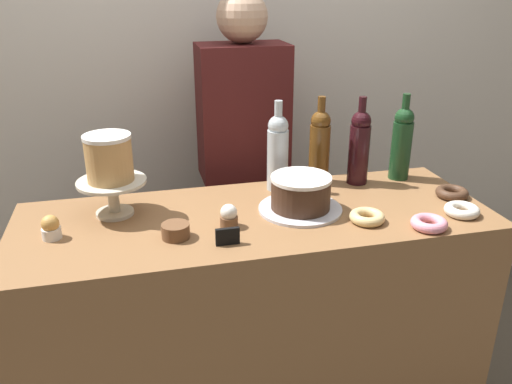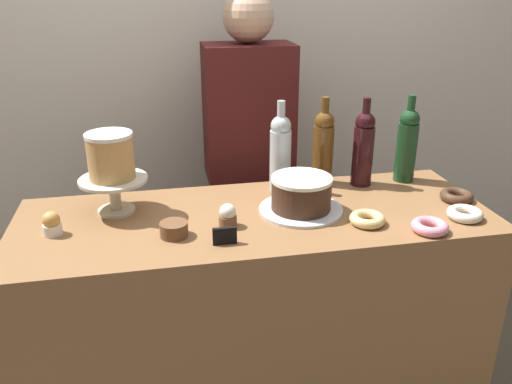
% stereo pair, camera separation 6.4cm
% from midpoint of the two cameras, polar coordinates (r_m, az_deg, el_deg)
% --- Properties ---
extents(back_wall, '(6.00, 0.05, 2.60)m').
position_cam_midpoint_polar(back_wall, '(2.41, -5.79, 14.20)').
color(back_wall, silver).
rests_on(back_wall, ground_plane).
extents(display_counter, '(1.55, 0.56, 0.92)m').
position_cam_midpoint_polar(display_counter, '(1.94, -0.98, -14.97)').
color(display_counter, brown).
rests_on(display_counter, ground_plane).
extents(cake_stand_pedestal, '(0.22, 0.22, 0.12)m').
position_cam_midpoint_polar(cake_stand_pedestal, '(1.74, -16.41, 0.07)').
color(cake_stand_pedestal, beige).
rests_on(cake_stand_pedestal, display_counter).
extents(white_layer_cake, '(0.15, 0.15, 0.15)m').
position_cam_midpoint_polar(white_layer_cake, '(1.70, -16.83, 3.58)').
color(white_layer_cake, tan).
rests_on(white_layer_cake, cake_stand_pedestal).
extents(silver_serving_platter, '(0.28, 0.28, 0.01)m').
position_cam_midpoint_polar(silver_serving_platter, '(1.74, 3.74, -1.78)').
color(silver_serving_platter, silver).
rests_on(silver_serving_platter, display_counter).
extents(chocolate_round_cake, '(0.20, 0.20, 0.11)m').
position_cam_midpoint_polar(chocolate_round_cake, '(1.71, 3.79, 0.04)').
color(chocolate_round_cake, '#3D2619').
rests_on(chocolate_round_cake, silver_serving_platter).
extents(wine_bottle_dark_red, '(0.08, 0.08, 0.33)m').
position_cam_midpoint_polar(wine_bottle_dark_red, '(1.95, 10.29, 4.99)').
color(wine_bottle_dark_red, black).
rests_on(wine_bottle_dark_red, display_counter).
extents(wine_bottle_amber, '(0.08, 0.08, 0.33)m').
position_cam_midpoint_polar(wine_bottle_amber, '(1.93, 6.01, 5.07)').
color(wine_bottle_amber, '#5B3814').
rests_on(wine_bottle_amber, display_counter).
extents(wine_bottle_clear, '(0.08, 0.08, 0.33)m').
position_cam_midpoint_polar(wine_bottle_clear, '(1.86, 1.39, 4.48)').
color(wine_bottle_clear, '#B2BCC1').
rests_on(wine_bottle_clear, display_counter).
extents(wine_bottle_green, '(0.08, 0.08, 0.33)m').
position_cam_midpoint_polar(wine_bottle_green, '(2.03, 14.75, 5.31)').
color(wine_bottle_green, '#193D1E').
rests_on(wine_bottle_green, display_counter).
extents(cupcake_caramel, '(0.06, 0.06, 0.07)m').
position_cam_midpoint_polar(cupcake_caramel, '(1.66, -22.54, -3.64)').
color(cupcake_caramel, white).
rests_on(cupcake_caramel, display_counter).
extents(cupcake_vanilla, '(0.06, 0.06, 0.07)m').
position_cam_midpoint_polar(cupcake_vanilla, '(1.61, -4.13, -2.67)').
color(cupcake_vanilla, brown).
rests_on(cupcake_vanilla, display_counter).
extents(donut_glazed, '(0.11, 0.11, 0.03)m').
position_cam_midpoint_polar(donut_glazed, '(1.68, 10.97, -2.71)').
color(donut_glazed, '#E0C17F').
rests_on(donut_glazed, display_counter).
extents(donut_sugar, '(0.11, 0.11, 0.03)m').
position_cam_midpoint_polar(donut_sugar, '(1.81, 20.62, -1.88)').
color(donut_sugar, silver).
rests_on(donut_sugar, display_counter).
extents(donut_chocolate, '(0.11, 0.11, 0.03)m').
position_cam_midpoint_polar(donut_chocolate, '(1.94, 19.73, -0.08)').
color(donut_chocolate, '#472D1E').
rests_on(donut_chocolate, display_counter).
extents(donut_pink, '(0.11, 0.11, 0.03)m').
position_cam_midpoint_polar(donut_pink, '(1.68, 17.34, -3.29)').
color(donut_pink, pink).
rests_on(donut_pink, display_counter).
extents(cookie_stack, '(0.08, 0.08, 0.04)m').
position_cam_midpoint_polar(cookie_stack, '(1.57, -9.94, -4.21)').
color(cookie_stack, brown).
rests_on(cookie_stack, display_counter).
extents(price_sign_chalkboard, '(0.07, 0.01, 0.05)m').
position_cam_midpoint_polar(price_sign_chalkboard, '(1.51, -4.35, -4.87)').
color(price_sign_chalkboard, black).
rests_on(price_sign_chalkboard, display_counter).
extents(barista_figure, '(0.36, 0.22, 1.60)m').
position_cam_midpoint_polar(barista_figure, '(2.25, -2.19, 1.58)').
color(barista_figure, black).
rests_on(barista_figure, ground_plane).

